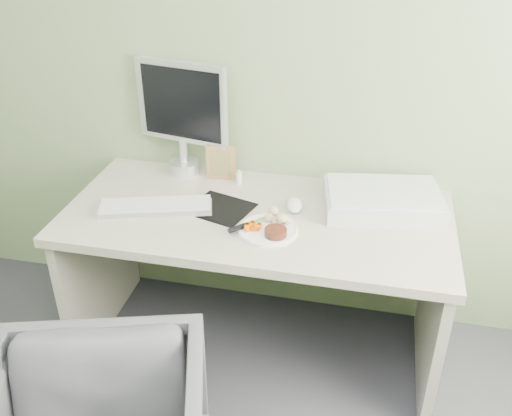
% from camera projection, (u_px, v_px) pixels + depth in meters
% --- Properties ---
extents(wall_back, '(3.50, 0.00, 3.50)m').
position_uv_depth(wall_back, '(276.00, 40.00, 2.36)').
color(wall_back, '#6F855D').
rests_on(wall_back, floor).
extents(desk, '(1.60, 0.75, 0.73)m').
position_uv_depth(desk, '(257.00, 250.00, 2.45)').
color(desk, '#BDB19F').
rests_on(desk, floor).
extents(plate, '(0.24, 0.24, 0.01)m').
position_uv_depth(plate, '(268.00, 230.00, 2.24)').
color(plate, white).
rests_on(plate, desk).
extents(steak, '(0.11, 0.11, 0.03)m').
position_uv_depth(steak, '(276.00, 232.00, 2.19)').
color(steak, black).
rests_on(steak, plate).
extents(potato_pile, '(0.12, 0.11, 0.05)m').
position_uv_depth(potato_pile, '(279.00, 217.00, 2.26)').
color(potato_pile, tan).
rests_on(potato_pile, plate).
extents(carrot_heap, '(0.07, 0.06, 0.04)m').
position_uv_depth(carrot_heap, '(252.00, 225.00, 2.22)').
color(carrot_heap, '#E95604').
rests_on(carrot_heap, plate).
extents(steak_knife, '(0.15, 0.16, 0.01)m').
position_uv_depth(steak_knife, '(244.00, 226.00, 2.23)').
color(steak_knife, silver).
rests_on(steak_knife, plate).
extents(mousepad, '(0.30, 0.28, 0.00)m').
position_uv_depth(mousepad, '(220.00, 208.00, 2.39)').
color(mousepad, black).
rests_on(mousepad, desk).
extents(keyboard, '(0.48, 0.26, 0.02)m').
position_uv_depth(keyboard, '(156.00, 206.00, 2.38)').
color(keyboard, white).
rests_on(keyboard, desk).
extents(computer_mouse, '(0.08, 0.13, 0.04)m').
position_uv_depth(computer_mouse, '(295.00, 205.00, 2.38)').
color(computer_mouse, white).
rests_on(computer_mouse, desk).
extents(photo_frame, '(0.13, 0.03, 0.16)m').
position_uv_depth(photo_frame, '(221.00, 163.00, 2.59)').
color(photo_frame, olive).
rests_on(photo_frame, desk).
extents(eyedrop_bottle, '(0.03, 0.03, 0.07)m').
position_uv_depth(eyedrop_bottle, '(239.00, 177.00, 2.57)').
color(eyedrop_bottle, white).
rests_on(eyedrop_bottle, desk).
extents(scanner, '(0.52, 0.39, 0.07)m').
position_uv_depth(scanner, '(383.00, 200.00, 2.38)').
color(scanner, silver).
rests_on(scanner, desk).
extents(monitor, '(0.43, 0.15, 0.52)m').
position_uv_depth(monitor, '(182.00, 112.00, 2.55)').
color(monitor, silver).
rests_on(monitor, desk).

